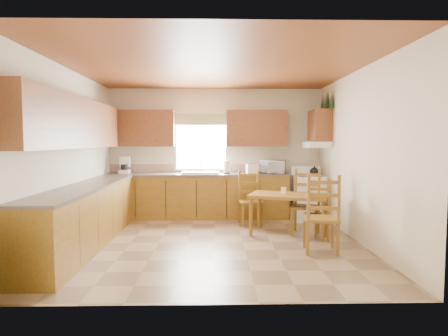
{
  "coord_description": "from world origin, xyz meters",
  "views": [
    {
      "loc": [
        0.02,
        -5.77,
        1.57
      ],
      "look_at": [
        0.15,
        0.3,
        1.15
      ],
      "focal_mm": 30.0,
      "sensor_mm": 36.0,
      "label": 1
    }
  ],
  "objects_px": {
    "stove": "(308,198)",
    "microwave": "(273,167)",
    "chair_near_right": "(321,214)",
    "chair_far_left": "(251,198)",
    "chair_far_right": "(306,203)",
    "chair_near_left": "(317,211)",
    "dining_table": "(289,214)"
  },
  "relations": [
    {
      "from": "stove",
      "to": "chair_near_right",
      "type": "height_order",
      "value": "chair_near_right"
    },
    {
      "from": "dining_table",
      "to": "chair_far_left",
      "type": "bearing_deg",
      "value": 145.81
    },
    {
      "from": "chair_near_right",
      "to": "chair_far_left",
      "type": "xyz_separation_m",
      "value": [
        -0.84,
        1.81,
        -0.05
      ]
    },
    {
      "from": "dining_table",
      "to": "chair_far_left",
      "type": "height_order",
      "value": "chair_far_left"
    },
    {
      "from": "dining_table",
      "to": "chair_near_left",
      "type": "distance_m",
      "value": 0.53
    },
    {
      "from": "chair_far_left",
      "to": "chair_far_right",
      "type": "distance_m",
      "value": 1.17
    },
    {
      "from": "dining_table",
      "to": "chair_far_right",
      "type": "bearing_deg",
      "value": 17.34
    },
    {
      "from": "stove",
      "to": "microwave",
      "type": "height_order",
      "value": "microwave"
    },
    {
      "from": "chair_near_right",
      "to": "chair_far_right",
      "type": "bearing_deg",
      "value": -84.6
    },
    {
      "from": "dining_table",
      "to": "chair_far_right",
      "type": "height_order",
      "value": "chair_far_right"
    },
    {
      "from": "microwave",
      "to": "chair_near_left",
      "type": "bearing_deg",
      "value": -60.45
    },
    {
      "from": "dining_table",
      "to": "chair_near_left",
      "type": "relative_size",
      "value": 1.42
    },
    {
      "from": "chair_far_left",
      "to": "chair_far_right",
      "type": "bearing_deg",
      "value": -49.77
    },
    {
      "from": "microwave",
      "to": "dining_table",
      "type": "xyz_separation_m",
      "value": [
        0.04,
        -1.45,
        -0.71
      ]
    },
    {
      "from": "microwave",
      "to": "chair_far_right",
      "type": "height_order",
      "value": "microwave"
    },
    {
      "from": "dining_table",
      "to": "chair_far_right",
      "type": "distance_m",
      "value": 0.35
    },
    {
      "from": "stove",
      "to": "dining_table",
      "type": "relative_size",
      "value": 0.68
    },
    {
      "from": "stove",
      "to": "chair_near_left",
      "type": "relative_size",
      "value": 0.97
    },
    {
      "from": "microwave",
      "to": "chair_far_right",
      "type": "distance_m",
      "value": 1.59
    },
    {
      "from": "microwave",
      "to": "dining_table",
      "type": "height_order",
      "value": "microwave"
    },
    {
      "from": "stove",
      "to": "chair_far_left",
      "type": "distance_m",
      "value": 1.26
    },
    {
      "from": "microwave",
      "to": "dining_table",
      "type": "relative_size",
      "value": 0.36
    },
    {
      "from": "microwave",
      "to": "chair_far_right",
      "type": "bearing_deg",
      "value": -61.74
    },
    {
      "from": "microwave",
      "to": "chair_far_left",
      "type": "xyz_separation_m",
      "value": [
        -0.53,
        -0.68,
        -0.55
      ]
    },
    {
      "from": "chair_near_left",
      "to": "chair_far_right",
      "type": "distance_m",
      "value": 0.35
    },
    {
      "from": "stove",
      "to": "chair_near_left",
      "type": "height_order",
      "value": "chair_near_left"
    },
    {
      "from": "microwave",
      "to": "chair_near_right",
      "type": "height_order",
      "value": "microwave"
    },
    {
      "from": "chair_near_left",
      "to": "chair_far_right",
      "type": "relative_size",
      "value": 0.83
    },
    {
      "from": "chair_near_right",
      "to": "chair_far_left",
      "type": "bearing_deg",
      "value": -58.32
    },
    {
      "from": "chair_near_left",
      "to": "chair_near_right",
      "type": "distance_m",
      "value": 0.72
    },
    {
      "from": "chair_far_right",
      "to": "chair_near_right",
      "type": "bearing_deg",
      "value": -69.59
    },
    {
      "from": "stove",
      "to": "chair_far_left",
      "type": "height_order",
      "value": "chair_far_left"
    }
  ]
}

